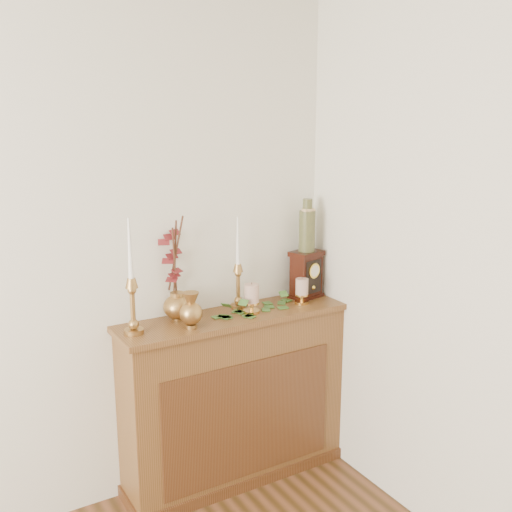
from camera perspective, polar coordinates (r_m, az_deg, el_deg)
console_shelf at (r=3.28m, az=-1.98°, el=-13.72°), size 1.24×0.34×0.93m
candlestick_left at (r=2.82m, az=-11.71°, el=-3.83°), size 0.09×0.09×0.55m
candlestick_center at (r=3.13m, az=-1.72°, el=-2.18°), size 0.08×0.08×0.49m
bud_vase at (r=2.87m, az=-6.21°, el=-5.20°), size 0.11×0.11×0.18m
ginger_jar at (r=2.99m, az=-7.93°, el=-1.50°), size 0.22×0.23×0.53m
pillar_candle_left at (r=3.07m, az=-0.42°, el=-3.93°), size 0.08×0.08×0.16m
pillar_candle_right at (r=3.24m, az=4.39°, el=-3.22°), size 0.08×0.08×0.15m
ivy_garland at (r=3.15m, az=1.40°, el=-4.88°), size 0.46×0.21×0.09m
mantel_clock at (r=3.34m, az=4.83°, el=-1.79°), size 0.20×0.16×0.26m
ceramic_vase at (r=3.28m, az=4.88°, el=2.68°), size 0.09×0.09×0.29m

